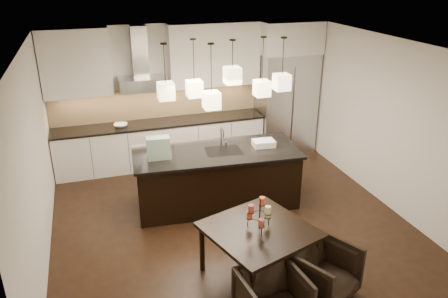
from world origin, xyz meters
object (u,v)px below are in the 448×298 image
object	(u,v)px
dining_table	(258,252)
armchair_right	(322,272)
island_body	(216,178)
refrigerator	(286,103)

from	to	relation	value
dining_table	armchair_right	distance (m)	0.84
island_body	armchair_right	world-z (taller)	island_body
island_body	armchair_right	size ratio (longest dim) A/B	3.49
dining_table	armchair_right	size ratio (longest dim) A/B	1.61
island_body	dining_table	size ratio (longest dim) A/B	2.17
armchair_right	island_body	bearing A→B (deg)	75.49
island_body	armchair_right	bearing A→B (deg)	-72.64
armchair_right	refrigerator	bearing A→B (deg)	43.73
island_body	dining_table	world-z (taller)	island_body
dining_table	refrigerator	bearing A→B (deg)	43.04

